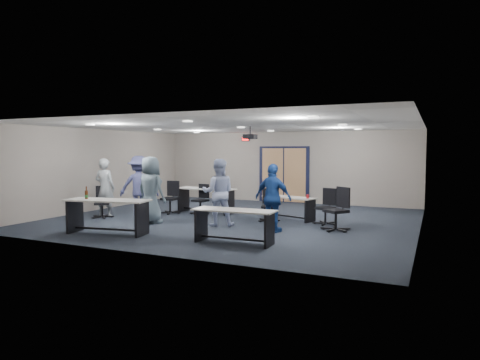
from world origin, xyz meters
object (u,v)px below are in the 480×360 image
at_px(table_front_left, 107,210).
at_px(chair_back_b, 200,199).
at_px(person_plaid, 151,190).
at_px(table_back_left, 206,196).
at_px(person_back, 139,186).
at_px(person_lightblue, 218,192).
at_px(person_gray, 105,188).
at_px(table_front_right, 234,220).
at_px(chair_loose_left, 102,202).
at_px(chair_back_c, 269,205).
at_px(table_back_right, 289,204).
at_px(chair_back_a, 170,197).
at_px(person_navy, 273,198).
at_px(chair_back_d, 325,207).
at_px(chair_loose_right, 336,209).

height_order(table_front_left, chair_back_b, table_front_left).
relative_size(table_front_left, person_plaid, 1.16).
relative_size(table_front_left, table_back_left, 1.07).
xyz_separation_m(table_back_left, person_back, (-1.62, -1.29, 0.38)).
distance_m(chair_back_b, person_lightblue, 2.22).
relative_size(person_gray, person_lightblue, 0.99).
bearing_deg(person_back, table_front_right, 123.69).
bearing_deg(chair_loose_left, table_front_left, -80.79).
relative_size(person_plaid, person_lightblue, 1.03).
bearing_deg(person_lightblue, chair_back_c, -153.32).
distance_m(table_back_right, chair_back_a, 3.82).
height_order(table_front_right, person_navy, person_navy).
xyz_separation_m(table_back_right, person_navy, (0.23, -1.99, 0.38)).
xyz_separation_m(table_front_right, person_gray, (-5.12, 1.71, 0.38)).
distance_m(chair_back_d, chair_loose_right, 0.91).
height_order(table_front_left, person_lightblue, person_lightblue).
xyz_separation_m(chair_back_d, chair_loose_left, (-6.28, -1.64, -0.02)).
xyz_separation_m(chair_back_d, person_navy, (-0.92, -1.59, 0.35)).
distance_m(table_back_left, chair_loose_left, 3.16).
xyz_separation_m(person_plaid, person_navy, (3.52, 0.16, -0.08)).
bearing_deg(person_back, table_front_left, 85.61).
height_order(chair_back_a, person_plaid, person_plaid).
xyz_separation_m(table_back_left, person_gray, (-2.36, -1.97, 0.34)).
relative_size(chair_back_b, person_lightblue, 0.53).
relative_size(chair_back_b, person_back, 0.51).
bearing_deg(chair_back_b, person_lightblue, -40.05).
height_order(person_plaid, person_back, same).
bearing_deg(chair_back_c, person_navy, -82.22).
xyz_separation_m(chair_back_d, person_plaid, (-4.44, -1.75, 0.43)).
distance_m(table_back_left, chair_loose_right, 4.63).
bearing_deg(chair_loose_left, chair_back_d, -21.38).
bearing_deg(chair_back_b, person_navy, -23.03).
xyz_separation_m(person_navy, person_back, (-4.69, 0.84, 0.08)).
height_order(table_back_left, chair_loose_left, chair_loose_left).
height_order(table_front_right, chair_back_a, chair_back_a).
relative_size(person_lightblue, person_back, 0.97).
xyz_separation_m(chair_back_c, chair_back_d, (1.56, 0.17, 0.03)).
relative_size(chair_loose_left, person_gray, 0.53).
distance_m(chair_back_b, chair_back_d, 4.01).
distance_m(table_front_right, person_navy, 1.62).
bearing_deg(person_navy, chair_back_c, -55.40).
xyz_separation_m(chair_loose_right, person_plaid, (-4.88, -0.96, 0.37)).
bearing_deg(person_gray, chair_back_a, -143.78).
xyz_separation_m(chair_back_c, chair_loose_left, (-4.71, -1.46, 0.01)).
distance_m(table_back_left, chair_back_d, 4.03).
bearing_deg(table_back_right, chair_back_b, -158.05).
bearing_deg(table_back_right, table_front_right, -73.08).
distance_m(chair_loose_left, person_navy, 5.37).
height_order(table_front_left, person_plaid, person_plaid).
bearing_deg(table_front_left, person_lightblue, 37.31).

